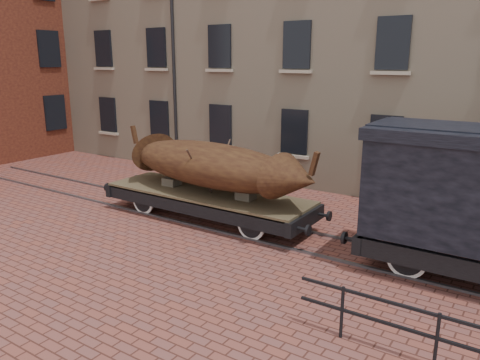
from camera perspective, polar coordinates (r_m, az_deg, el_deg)
The scene contains 4 objects.
ground at distance 13.32m, azimuth 6.19°, elevation -7.09°, with size 90.00×90.00×0.00m, color brown.
rail_track at distance 13.31m, azimuth 6.19°, elevation -6.97°, with size 30.00×1.52×0.06m.
flatcar_wagon at distance 14.58m, azimuth -4.03°, elevation -2.13°, with size 7.64×2.07×1.15m.
iron_boat at distance 14.23m, azimuth -3.67°, elevation 1.93°, with size 7.52×2.80×1.77m.
Camera 1 is at (5.63, -11.05, 4.87)m, focal length 35.00 mm.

